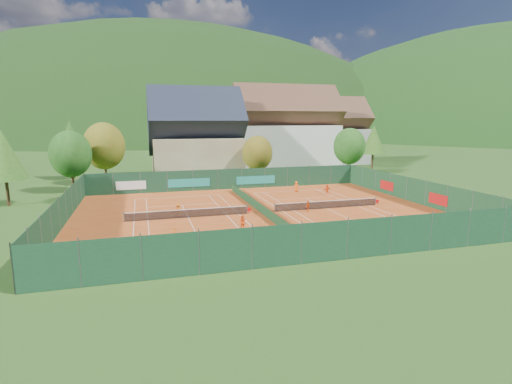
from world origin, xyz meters
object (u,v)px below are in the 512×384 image
object	(u,v)px
player_left_far	(178,210)
player_right_far_a	(296,186)
hotel_block_b	(330,135)
player_right_near	(308,206)
hotel_block_a	(285,133)
player_right_far_b	(327,189)
player_left_near	(174,234)
player_left_mid	(243,223)
chalet	(196,140)
ball_hopper	(403,225)

from	to	relation	value
player_left_far	player_right_far_a	size ratio (longest dim) A/B	0.95
hotel_block_b	player_right_near	size ratio (longest dim) A/B	13.91
hotel_block_a	player_right_far_b	xyz separation A→B (m)	(-4.03, -27.87, -6.70)
player_left_near	player_left_mid	world-z (taller)	player_left_mid
player_left_far	player_right_far_b	bearing A→B (deg)	-152.94
player_left_far	player_right_far_b	xyz separation A→B (m)	(20.95, 7.54, -0.05)
chalet	hotel_block_a	distance (m)	19.94
ball_hopper	player_right_near	distance (m)	11.05
player_right_far_b	player_right_far_a	bearing A→B (deg)	-57.63
chalet	player_left_near	world-z (taller)	chalet
hotel_block_b	player_right_far_b	size ratio (longest dim) A/B	12.63
hotel_block_a	player_right_far_a	distance (m)	26.78
player_left_far	player_right_far_b	world-z (taller)	player_left_far
player_right_near	player_left_near	bearing A→B (deg)	167.04
player_left_mid	player_left_far	bearing A→B (deg)	164.44
ball_hopper	player_right_near	world-z (taller)	player_right_near
chalet	player_left_near	distance (m)	39.06
hotel_block_a	player_left_near	world-z (taller)	hotel_block_a
chalet	ball_hopper	size ratio (longest dim) A/B	20.25
hotel_block_b	player_left_mid	distance (m)	60.66
player_right_far_a	player_left_mid	bearing A→B (deg)	57.54
player_right_near	player_left_mid	bearing A→B (deg)	172.91
player_left_near	player_right_far_b	xyz separation A→B (m)	(22.07, 16.06, 0.09)
player_right_far_a	player_right_far_b	xyz separation A→B (m)	(3.35, -2.99, -0.08)
player_left_near	player_right_near	distance (m)	16.81
player_right_far_a	player_right_far_b	size ratio (longest dim) A/B	1.12
hotel_block_a	player_left_mid	bearing A→B (deg)	-114.99
player_left_near	player_right_far_a	world-z (taller)	player_right_far_a
hotel_block_a	ball_hopper	bearing A→B (deg)	-96.69
hotel_block_b	player_left_mid	size ratio (longest dim) A/B	12.39
chalet	player_left_mid	distance (m)	36.62
hotel_block_a	player_right_far_a	bearing A→B (deg)	-106.53
hotel_block_b	player_right_near	bearing A→B (deg)	-118.90
player_left_far	player_right_far_b	distance (m)	22.26
player_right_near	player_right_far_a	size ratio (longest dim) A/B	0.81
chalet	hotel_block_b	bearing A→B (deg)	22.99
chalet	player_right_far_a	xyz separation A→B (m)	(11.62, -18.87, -5.86)
chalet	player_left_near	size ratio (longest dim) A/B	13.70
player_right_far_b	player_left_near	bearing A→B (deg)	20.20
hotel_block_a	ball_hopper	xyz separation A→B (m)	(-5.47, -46.62, -6.83)
chalet	player_left_far	bearing A→B (deg)	-101.49
chalet	player_right_near	world-z (taller)	chalet
player_left_near	player_left_far	distance (m)	8.60
player_right_far_a	player_right_far_b	distance (m)	4.49
player_left_near	player_right_far_b	world-z (taller)	player_right_far_b
hotel_block_a	chalet	bearing A→B (deg)	-162.47
chalet	hotel_block_a	xyz separation A→B (m)	(19.00, 6.00, 0.76)
hotel_block_b	player_left_mid	world-z (taller)	hotel_block_b
hotel_block_b	player_right_far_b	distance (m)	40.58
ball_hopper	player_left_far	size ratio (longest dim) A/B	0.55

